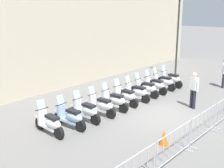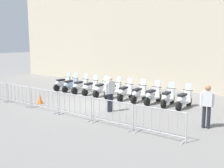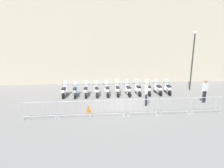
% 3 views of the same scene
% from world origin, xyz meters
% --- Properties ---
extents(ground_plane, '(120.00, 120.00, 0.00)m').
position_xyz_m(ground_plane, '(0.00, 0.00, 0.00)').
color(ground_plane, slate).
extents(building_facade, '(28.06, 3.30, 12.56)m').
position_xyz_m(building_facade, '(0.25, 7.84, 6.28)').
color(building_facade, beige).
rests_on(building_facade, ground).
extents(motorcycle_0, '(0.56, 1.73, 1.24)m').
position_xyz_m(motorcycle_0, '(-4.36, 2.27, 0.45)').
color(motorcycle_0, black).
rests_on(motorcycle_0, ground).
extents(motorcycle_1, '(0.56, 1.72, 1.24)m').
position_xyz_m(motorcycle_1, '(-3.47, 2.12, 0.45)').
color(motorcycle_1, black).
rests_on(motorcycle_1, ground).
extents(motorcycle_2, '(0.56, 1.72, 1.24)m').
position_xyz_m(motorcycle_2, '(-2.59, 2.14, 0.45)').
color(motorcycle_2, black).
rests_on(motorcycle_2, ground).
extents(motorcycle_3, '(0.56, 1.72, 1.24)m').
position_xyz_m(motorcycle_3, '(-1.70, 2.08, 0.45)').
color(motorcycle_3, black).
rests_on(motorcycle_3, ground).
extents(motorcycle_4, '(0.56, 1.72, 1.24)m').
position_xyz_m(motorcycle_4, '(-0.82, 2.07, 0.45)').
color(motorcycle_4, black).
rests_on(motorcycle_4, ground).
extents(motorcycle_5, '(0.56, 1.73, 1.24)m').
position_xyz_m(motorcycle_5, '(0.06, 2.09, 0.45)').
color(motorcycle_5, black).
rests_on(motorcycle_5, ground).
extents(motorcycle_6, '(0.56, 1.72, 1.24)m').
position_xyz_m(motorcycle_6, '(0.95, 2.03, 0.45)').
color(motorcycle_6, black).
rests_on(motorcycle_6, ground).
extents(motorcycle_7, '(0.56, 1.72, 1.24)m').
position_xyz_m(motorcycle_7, '(1.84, 2.06, 0.45)').
color(motorcycle_7, black).
rests_on(motorcycle_7, ground).
extents(motorcycle_8, '(0.56, 1.73, 1.24)m').
position_xyz_m(motorcycle_8, '(2.72, 2.03, 0.45)').
color(motorcycle_8, black).
rests_on(motorcycle_8, ground).
extents(motorcycle_9, '(0.56, 1.72, 1.24)m').
position_xyz_m(motorcycle_9, '(3.61, 2.01, 0.45)').
color(motorcycle_9, black).
rests_on(motorcycle_9, ground).
extents(motorcycle_10, '(0.56, 1.73, 1.24)m').
position_xyz_m(motorcycle_10, '(4.48, 1.99, 0.45)').
color(motorcycle_10, black).
rests_on(motorcycle_10, ground).
extents(barrier_segment_1, '(2.01, 0.50, 1.07)m').
position_xyz_m(barrier_segment_1, '(-3.22, -2.21, 0.52)').
color(barrier_segment_1, '#B2B5B7').
rests_on(barrier_segment_1, ground).
extents(barrier_segment_2, '(2.01, 0.50, 1.07)m').
position_xyz_m(barrier_segment_2, '(-1.12, -2.28, 0.52)').
color(barrier_segment_2, '#B2B5B7').
rests_on(barrier_segment_2, ground).
extents(barrier_segment_3, '(2.01, 0.50, 1.07)m').
position_xyz_m(barrier_segment_3, '(0.97, -2.35, 0.52)').
color(barrier_segment_3, '#B2B5B7').
rests_on(barrier_segment_3, ground).
extents(barrier_segment_4, '(2.01, 0.50, 1.07)m').
position_xyz_m(barrier_segment_4, '(3.07, -2.41, 0.52)').
color(barrier_segment_4, '#B2B5B7').
rests_on(barrier_segment_4, ground).
extents(barrier_segment_5, '(2.01, 0.50, 1.07)m').
position_xyz_m(barrier_segment_5, '(5.17, -2.48, 0.52)').
color(barrier_segment_5, '#B2B5B7').
rests_on(barrier_segment_5, ground).
extents(officer_near_row_end, '(0.54, 0.30, 1.73)m').
position_xyz_m(officer_near_row_end, '(6.28, -0.51, 0.98)').
color(officer_near_row_end, '#23232D').
rests_on(officer_near_row_end, ground).
extents(officer_mid_plaza, '(0.33, 0.52, 1.73)m').
position_xyz_m(officer_mid_plaza, '(1.73, -0.62, 0.98)').
color(officer_mid_plaza, '#23232D').
rests_on(officer_mid_plaza, ground).
extents(traffic_cone, '(0.32, 0.32, 0.55)m').
position_xyz_m(traffic_cone, '(-2.43, -1.43, 0.28)').
color(traffic_cone, orange).
rests_on(traffic_cone, ground).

